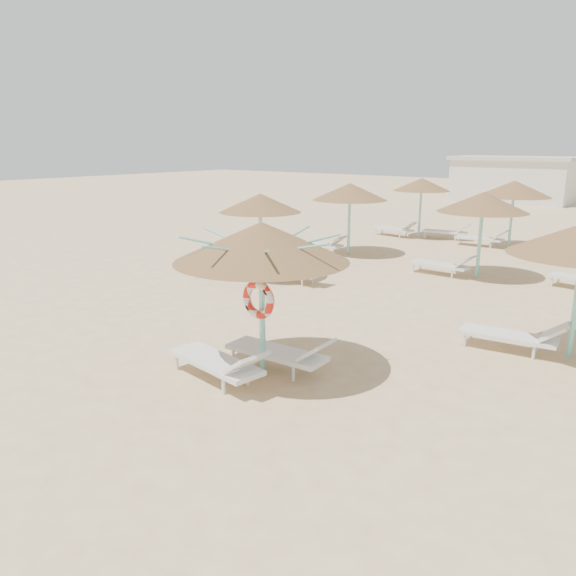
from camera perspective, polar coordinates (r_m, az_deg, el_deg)
The scene contains 6 objects.
ground at distance 10.95m, azimuth -3.55°, elevation -7.82°, with size 120.00×120.00×0.00m, color #D8BB83.
main_palapa at distance 9.95m, azimuth -2.72°, elevation 4.62°, with size 3.15×3.15×2.82m.
lounger_main_a at distance 10.13m, azimuth -6.91°, elevation -7.49°, with size 2.27×0.97×0.80m.
lounger_main_b at distance 10.54m, azimuth -0.56°, elevation -6.54°, with size 2.18×0.75×0.78m.
palapa_field at distance 19.96m, azimuth 19.48°, elevation 8.39°, with size 13.61×14.52×2.73m.
service_hut at distance 44.48m, azimuth 21.85°, elevation 10.22°, with size 8.40×4.40×3.25m.
Camera 1 is at (6.79, -7.53, 4.15)m, focal length 35.00 mm.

